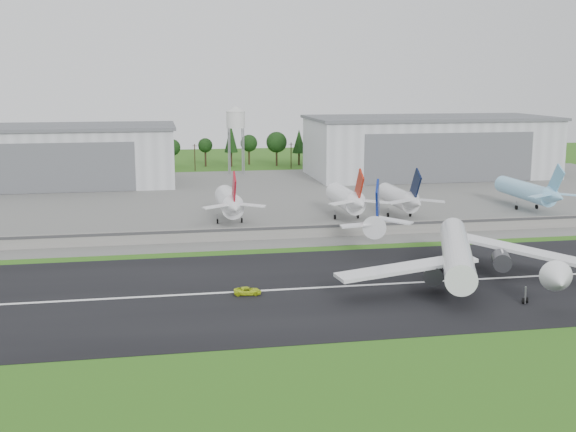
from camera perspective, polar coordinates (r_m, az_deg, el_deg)
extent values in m
plane|color=#355D16|center=(137.25, 6.70, -6.68)|extent=(600.00, 600.00, 0.00)
cube|color=black|center=(146.39, 5.55, -5.51)|extent=(320.00, 60.00, 0.10)
cube|color=white|center=(146.38, 5.55, -5.49)|extent=(220.00, 1.00, 0.02)
cube|color=slate|center=(251.42, -1.32, 1.45)|extent=(320.00, 150.00, 0.10)
cube|color=gray|center=(188.31, 1.82, -1.23)|extent=(240.00, 0.50, 3.50)
cube|color=#38383A|center=(187.77, 1.84, -0.87)|extent=(240.00, 0.12, 0.70)
cube|color=silver|center=(294.35, -18.39, 4.43)|extent=(95.00, 42.00, 22.00)
cube|color=#595B60|center=(293.39, -18.53, 6.68)|extent=(97.00, 44.00, 1.20)
cube|color=#595B60|center=(273.75, -18.96, 3.58)|extent=(66.50, 0.30, 18.04)
cube|color=silver|center=(312.94, 11.08, 5.32)|extent=(100.00, 45.00, 24.00)
cube|color=#595B60|center=(312.02, 11.16, 7.62)|extent=(102.00, 47.00, 1.20)
cube|color=#595B60|center=(292.28, 12.68, 4.50)|extent=(70.00, 0.30, 19.68)
cylinder|color=#99999E|center=(310.08, -4.61, 5.06)|extent=(0.50, 0.50, 20.00)
cylinder|color=#99999E|center=(316.66, -3.64, 5.20)|extent=(0.50, 0.50, 20.00)
cylinder|color=silver|center=(312.30, -4.16, 7.60)|extent=(8.00, 8.00, 7.00)
cone|color=silver|center=(312.07, -4.17, 8.46)|extent=(8.40, 8.40, 2.40)
cylinder|color=white|center=(151.72, 13.17, -2.76)|extent=(21.30, 43.13, 5.80)
cone|color=white|center=(135.77, 20.61, -4.79)|extent=(7.58, 7.69, 5.80)
cone|color=white|center=(170.76, 6.95, -0.63)|extent=(8.39, 10.38, 5.51)
cube|color=navy|center=(169.41, 7.09, 1.10)|extent=(3.91, 9.08, 11.13)
cube|color=white|center=(161.32, 17.46, -2.46)|extent=(22.46, 24.77, 2.65)
cylinder|color=#333338|center=(156.69, 16.51, -3.40)|extent=(5.53, 6.50, 3.80)
cube|color=white|center=(173.42, 8.35, -0.35)|extent=(9.00, 8.17, 0.98)
cube|color=white|center=(140.54, 9.36, -4.04)|extent=(28.44, 8.79, 2.65)
cylinder|color=#333338|center=(143.45, 11.40, -4.47)|extent=(5.53, 6.50, 3.80)
cube|color=white|center=(167.28, 5.71, -0.70)|extent=(9.17, 3.69, 0.98)
cube|color=#99999E|center=(150.12, 14.17, -4.73)|extent=(20.16, 31.59, 3.20)
cylinder|color=black|center=(152.10, 11.08, -4.72)|extent=(0.91, 1.54, 1.50)
imported|color=#C9E11A|center=(139.83, -3.22, -5.93)|extent=(5.46, 2.79, 1.48)
cylinder|color=white|center=(208.90, -4.71, 1.16)|extent=(6.15, 24.00, 6.15)
cone|color=white|center=(193.54, -4.25, 0.69)|extent=(5.85, 7.00, 5.85)
cube|color=#A70C1C|center=(193.24, -4.29, 2.11)|extent=(0.45, 8.59, 10.02)
cylinder|color=#99999E|center=(207.45, -5.60, -0.21)|extent=(0.32, 0.32, 3.00)
cylinder|color=#99999E|center=(208.13, -3.68, -0.15)|extent=(0.32, 0.32, 3.00)
cylinder|color=black|center=(207.59, -5.59, -0.40)|extent=(0.40, 1.40, 1.40)
cylinder|color=white|center=(215.05, 4.52, 1.42)|extent=(5.99, 24.00, 5.99)
cone|color=white|center=(200.16, 5.66, 0.98)|extent=(5.69, 7.00, 5.69)
cube|color=#A71E0C|center=(199.87, 5.64, 2.36)|extent=(0.45, 8.59, 10.02)
cylinder|color=#99999E|center=(213.06, 3.73, 0.11)|extent=(0.32, 0.32, 3.00)
cylinder|color=#99999E|center=(214.85, 5.54, 0.17)|extent=(0.32, 0.32, 3.00)
cylinder|color=black|center=(213.19, 3.72, -0.08)|extent=(0.40, 1.40, 1.40)
cylinder|color=silver|center=(219.82, 8.64, 1.47)|extent=(5.53, 24.00, 5.53)
cone|color=silver|center=(205.28, 10.05, 1.05)|extent=(5.26, 7.00, 5.26)
cube|color=black|center=(204.99, 10.04, 2.39)|extent=(0.45, 8.59, 10.02)
cylinder|color=#99999E|center=(217.58, 7.91, 0.25)|extent=(0.32, 0.32, 3.00)
cylinder|color=#99999E|center=(219.86, 9.64, 0.31)|extent=(0.32, 0.32, 3.00)
cylinder|color=black|center=(217.71, 7.90, 0.07)|extent=(0.40, 1.40, 1.40)
cylinder|color=#90D2FA|center=(242.10, 18.17, 1.93)|extent=(5.66, 30.00, 5.66)
cone|color=#90D2FA|center=(226.09, 20.41, 1.44)|extent=(5.38, 7.00, 5.38)
cube|color=#68AED5|center=(225.84, 20.42, 2.66)|extent=(0.45, 8.59, 10.02)
cylinder|color=#99999E|center=(239.39, 17.60, 0.81)|extent=(0.32, 0.32, 3.00)
cylinder|color=#99999E|center=(242.74, 19.06, 0.86)|extent=(0.32, 0.32, 3.00)
cylinder|color=black|center=(239.51, 17.59, 0.65)|extent=(0.40, 1.40, 1.40)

